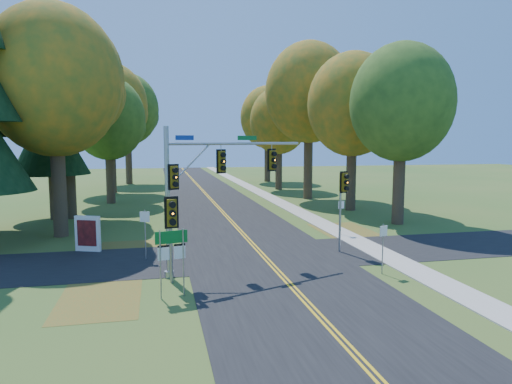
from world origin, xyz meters
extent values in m
plane|color=#32581F|center=(0.00, 0.00, 0.00)|extent=(160.00, 160.00, 0.00)
cube|color=black|center=(0.00, 0.00, 0.01)|extent=(8.00, 160.00, 0.02)
cube|color=black|center=(0.00, 2.00, 0.01)|extent=(60.00, 6.00, 0.02)
cube|color=gold|center=(-0.10, 0.00, 0.03)|extent=(0.10, 160.00, 0.01)
cube|color=gold|center=(0.10, 0.00, 0.03)|extent=(0.10, 160.00, 0.01)
cube|color=#9E998E|center=(6.20, 0.00, 0.03)|extent=(1.60, 160.00, 0.06)
cube|color=brown|center=(-6.50, 4.00, 0.01)|extent=(4.00, 6.00, 0.00)
cube|color=brown|center=(6.80, 6.00, 0.01)|extent=(3.50, 8.00, 0.00)
cube|color=brown|center=(-7.50, -3.00, 0.01)|extent=(3.00, 5.00, 0.00)
cylinder|color=#38281C|center=(-11.20, 9.30, 3.38)|extent=(0.86, 0.86, 6.75)
ellipsoid|color=#BB7019|center=(-11.20, 9.30, 9.55)|extent=(8.00, 8.00, 9.20)
sphere|color=#BB7019|center=(-9.60, 10.50, 8.75)|extent=(4.80, 4.80, 4.80)
sphere|color=#BB7019|center=(-12.60, 8.50, 10.35)|extent=(4.40, 4.40, 4.40)
cylinder|color=#38281C|center=(11.50, 8.70, 3.04)|extent=(0.83, 0.83, 6.08)
ellipsoid|color=#486F22|center=(11.50, 8.70, 8.60)|extent=(7.20, 7.20, 8.28)
sphere|color=#486F22|center=(12.94, 9.78, 7.88)|extent=(4.32, 4.32, 4.32)
sphere|color=#486F22|center=(10.24, 7.98, 9.32)|extent=(3.96, 3.96, 3.96)
cylinder|color=#38281C|center=(-11.80, 16.20, 3.71)|extent=(0.89, 0.89, 7.42)
ellipsoid|color=#BB7019|center=(-11.80, 16.20, 10.43)|extent=(8.60, 8.60, 9.89)
sphere|color=#BB7019|center=(-10.08, 17.49, 9.57)|extent=(5.16, 5.16, 5.16)
sphere|color=#BB7019|center=(-13.30, 15.34, 11.29)|extent=(4.73, 4.73, 4.73)
cylinder|color=#38281C|center=(10.90, 15.50, 3.15)|extent=(0.84, 0.84, 6.30)
ellipsoid|color=#BB7019|center=(10.90, 15.50, 8.96)|extent=(7.60, 7.60, 8.74)
sphere|color=#BB7019|center=(12.42, 16.64, 8.20)|extent=(4.56, 4.56, 4.56)
sphere|color=#BB7019|center=(9.57, 14.74, 9.72)|extent=(4.18, 4.18, 4.18)
cylinder|color=#38281C|center=(-9.60, 24.40, 2.81)|extent=(0.81, 0.81, 5.62)
ellipsoid|color=#486F22|center=(-9.60, 24.40, 8.00)|extent=(6.80, 6.80, 7.82)
sphere|color=#486F22|center=(-8.24, 25.42, 7.33)|extent=(4.08, 4.08, 4.08)
sphere|color=#486F22|center=(-10.79, 23.72, 8.69)|extent=(3.74, 3.74, 3.74)
cylinder|color=#38281C|center=(9.80, 23.60, 3.83)|extent=(0.90, 0.90, 7.65)
ellipsoid|color=#BB7019|center=(9.80, 23.60, 10.73)|extent=(8.80, 8.80, 10.12)
sphere|color=#BB7019|center=(11.56, 24.92, 9.85)|extent=(5.28, 5.28, 5.28)
sphere|color=#BB7019|center=(8.26, 22.72, 11.61)|extent=(4.84, 4.84, 4.84)
cylinder|color=#38281C|center=(-10.20, 33.10, 3.49)|extent=(0.87, 0.87, 6.98)
ellipsoid|color=#BB7019|center=(-10.20, 33.10, 9.85)|extent=(8.20, 8.20, 9.43)
sphere|color=#BB7019|center=(-8.56, 34.33, 9.03)|extent=(4.92, 4.92, 4.92)
sphere|color=#BB7019|center=(-11.63, 32.28, 10.67)|extent=(4.51, 4.51, 4.51)
cylinder|color=#38281C|center=(9.20, 32.80, 2.93)|extent=(0.82, 0.82, 5.85)
ellipsoid|color=#BB7019|center=(9.20, 32.80, 8.30)|extent=(7.00, 7.00, 8.05)
sphere|color=#BB7019|center=(10.60, 33.85, 7.60)|extent=(4.20, 4.20, 4.20)
sphere|color=#BB7019|center=(7.97, 32.10, 9.00)|extent=(3.85, 3.85, 3.85)
cylinder|color=#38281C|center=(-9.00, 44.00, 3.60)|extent=(0.88, 0.88, 7.20)
ellipsoid|color=#486F22|center=(-9.00, 44.00, 10.14)|extent=(8.40, 8.40, 9.66)
sphere|color=#486F22|center=(-7.32, 45.26, 9.30)|extent=(5.04, 5.04, 5.04)
sphere|color=#486F22|center=(-10.47, 43.16, 10.98)|extent=(4.62, 4.62, 4.62)
cylinder|color=#38281C|center=(10.40, 43.50, 3.26)|extent=(0.85, 0.85, 6.53)
ellipsoid|color=#BB7019|center=(10.40, 43.50, 9.26)|extent=(7.80, 7.80, 8.97)
sphere|color=#BB7019|center=(11.96, 44.67, 8.47)|extent=(4.68, 4.68, 4.68)
sphere|color=#BB7019|center=(9.04, 42.72, 10.04)|extent=(4.29, 4.29, 4.29)
cylinder|color=#38281C|center=(-13.00, 16.00, 1.71)|extent=(0.50, 0.50, 3.42)
cone|color=black|center=(-13.00, 16.00, 6.15)|extent=(5.60, 5.60, 5.45)
cone|color=black|center=(-13.00, 16.00, 10.04)|extent=(4.57, 4.57, 5.45)
cone|color=black|center=(-13.00, 16.00, 13.94)|extent=(3.55, 3.55, 5.45)
cylinder|color=#92959A|center=(-4.86, -0.87, 3.28)|extent=(0.21, 0.21, 6.55)
cylinder|color=#92959A|center=(-4.86, -0.87, 0.14)|extent=(0.41, 0.41, 0.28)
cylinder|color=#92959A|center=(-1.57, 0.37, 5.81)|extent=(6.62, 2.59, 0.13)
cylinder|color=#92959A|center=(-3.89, -0.50, 4.87)|extent=(2.01, 0.82, 1.94)
cylinder|color=#92959A|center=(-2.40, 0.05, 5.64)|extent=(0.04, 0.04, 0.34)
cube|color=#72590C|center=(-2.40, 0.05, 5.00)|extent=(0.40, 0.37, 0.94)
cube|color=black|center=(-2.40, 0.05, 5.00)|extent=(0.47, 0.20, 1.10)
sphere|color=orange|center=(-2.33, -0.15, 5.00)|extent=(0.17, 0.17, 0.17)
cylinder|color=black|center=(-2.33, -0.15, 5.30)|extent=(0.26, 0.22, 0.22)
cylinder|color=black|center=(-2.33, -0.15, 5.00)|extent=(0.26, 0.22, 0.22)
cylinder|color=black|center=(-2.33, -0.15, 4.70)|extent=(0.26, 0.22, 0.22)
cylinder|color=#92959A|center=(0.23, 1.04, 5.64)|extent=(0.04, 0.04, 0.34)
cube|color=#72590C|center=(0.23, 1.04, 5.00)|extent=(0.40, 0.37, 0.94)
cube|color=black|center=(0.23, 1.04, 5.00)|extent=(0.47, 0.20, 1.10)
sphere|color=orange|center=(0.30, 0.84, 5.00)|extent=(0.17, 0.17, 0.17)
cylinder|color=black|center=(0.30, 0.84, 5.30)|extent=(0.26, 0.22, 0.22)
cylinder|color=black|center=(0.30, 0.84, 5.00)|extent=(0.26, 0.22, 0.22)
cylinder|color=black|center=(0.30, 0.84, 4.70)|extent=(0.26, 0.22, 0.22)
cube|color=#72590C|center=(-4.59, -0.92, 4.40)|extent=(0.40, 0.37, 0.94)
cube|color=black|center=(-4.59, -0.92, 4.40)|extent=(0.47, 0.20, 1.10)
sphere|color=orange|center=(-4.51, -1.12, 4.40)|extent=(0.17, 0.17, 0.17)
cylinder|color=black|center=(-4.51, -1.12, 4.70)|extent=(0.26, 0.22, 0.22)
cylinder|color=black|center=(-4.51, -1.12, 4.40)|extent=(0.26, 0.22, 0.22)
cylinder|color=black|center=(-4.51, -1.12, 4.10)|extent=(0.26, 0.22, 0.22)
cube|color=navy|center=(-4.07, -0.57, 6.07)|extent=(0.80, 0.33, 0.21)
cube|color=#0C5926|center=(-1.09, 0.55, 6.07)|extent=(0.98, 0.40, 0.21)
cylinder|color=gray|center=(4.20, 1.84, 2.13)|extent=(0.12, 0.12, 4.26)
cube|color=#72590C|center=(4.27, 1.64, 3.78)|extent=(0.41, 0.39, 0.97)
cube|color=black|center=(4.27, 1.64, 3.78)|extent=(0.48, 0.20, 1.14)
sphere|color=orange|center=(4.35, 1.43, 3.78)|extent=(0.17, 0.17, 0.17)
cylinder|color=black|center=(4.35, 1.43, 4.09)|extent=(0.27, 0.23, 0.23)
cylinder|color=black|center=(4.35, 1.43, 3.78)|extent=(0.27, 0.23, 0.23)
cylinder|color=black|center=(4.35, 1.43, 3.47)|extent=(0.27, 0.23, 0.23)
cylinder|color=gray|center=(-4.77, -1.65, 1.79)|extent=(0.13, 0.13, 3.58)
cube|color=#72590C|center=(-4.74, -1.90, 3.02)|extent=(0.43, 0.39, 1.12)
cube|color=black|center=(-4.74, -1.90, 3.02)|extent=(0.58, 0.12, 1.32)
sphere|color=orange|center=(-4.70, -2.15, 3.02)|extent=(0.20, 0.20, 0.20)
cylinder|color=black|center=(-4.70, -2.15, 3.38)|extent=(0.29, 0.22, 0.27)
cylinder|color=black|center=(-4.70, -2.15, 3.02)|extent=(0.29, 0.22, 0.27)
cylinder|color=black|center=(-4.70, -2.15, 2.67)|extent=(0.29, 0.22, 0.27)
cylinder|color=gray|center=(-5.23, -3.59, 1.32)|extent=(0.05, 0.05, 2.64)
cylinder|color=gray|center=(-4.37, -3.41, 1.32)|extent=(0.05, 0.05, 2.64)
cube|color=#0D6021|center=(-4.81, -3.47, 2.33)|extent=(1.21, 0.28, 0.48)
cube|color=silver|center=(-4.81, -3.47, 2.33)|extent=(1.04, 0.21, 0.07)
cube|color=silver|center=(-5.11, -3.54, 1.72)|extent=(0.44, 0.12, 0.48)
cube|color=black|center=(-5.11, -3.54, 2.01)|extent=(0.43, 0.09, 0.09)
cube|color=silver|center=(-4.50, -3.41, 1.72)|extent=(0.44, 0.12, 0.48)
cube|color=black|center=(-4.50, -3.41, 2.01)|extent=(0.43, 0.09, 0.09)
cube|color=silver|center=(-8.99, 4.81, 0.97)|extent=(1.37, 0.69, 1.94)
cube|color=maroon|center=(-9.02, 4.71, 1.02)|extent=(1.01, 0.42, 1.40)
cube|color=silver|center=(-9.49, 5.01, 0.16)|extent=(0.11, 0.11, 0.32)
cube|color=silver|center=(-8.49, 4.61, 0.16)|extent=(0.11, 0.11, 0.32)
cylinder|color=gray|center=(5.97, 5.90, 1.12)|extent=(0.05, 0.05, 2.24)
cube|color=white|center=(5.97, 5.88, 1.93)|extent=(0.42, 0.14, 0.46)
cylinder|color=gray|center=(4.48, -2.39, 1.14)|extent=(0.05, 0.05, 2.27)
cube|color=silver|center=(4.48, -2.41, 1.96)|extent=(0.42, 0.17, 0.46)
cylinder|color=gray|center=(-5.92, 2.43, 1.26)|extent=(0.06, 0.06, 2.52)
cube|color=silver|center=(-5.92, 2.41, 2.18)|extent=(0.48, 0.15, 0.52)
camera|label=1|loc=(-5.28, -20.61, 5.95)|focal=32.00mm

